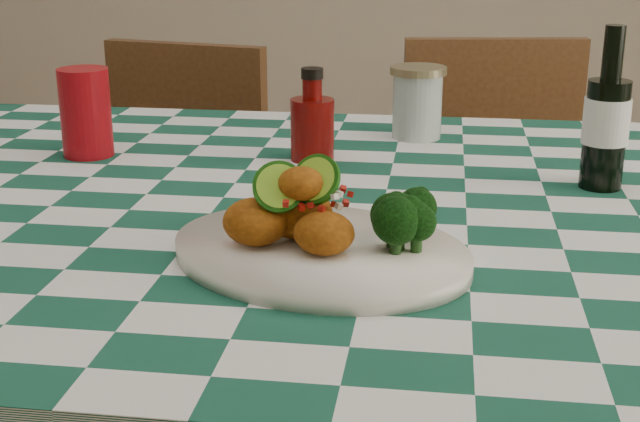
% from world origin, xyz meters
% --- Properties ---
extents(plate, '(0.40, 0.36, 0.02)m').
position_xyz_m(plate, '(0.05, -0.20, 0.80)').
color(plate, white).
rests_on(plate, dining_table).
extents(fried_chicken_pile, '(0.13, 0.10, 0.08)m').
position_xyz_m(fried_chicken_pile, '(0.03, -0.20, 0.85)').
color(fried_chicken_pile, '#A95910').
rests_on(fried_chicken_pile, plate).
extents(broccoli_side, '(0.08, 0.08, 0.06)m').
position_xyz_m(broccoli_side, '(0.14, -0.19, 0.83)').
color(broccoli_side, black).
rests_on(broccoli_side, plate).
extents(red_tumbler, '(0.09, 0.09, 0.13)m').
position_xyz_m(red_tumbler, '(-0.35, 0.18, 0.85)').
color(red_tumbler, '#970810').
rests_on(red_tumbler, dining_table).
extents(ketchup_bottle, '(0.08, 0.08, 0.14)m').
position_xyz_m(ketchup_bottle, '(-0.02, 0.20, 0.85)').
color(ketchup_bottle, '#5E0604').
rests_on(ketchup_bottle, dining_table).
extents(mason_jar, '(0.10, 0.10, 0.12)m').
position_xyz_m(mason_jar, '(0.13, 0.36, 0.84)').
color(mason_jar, '#B2BCBA').
rests_on(mason_jar, dining_table).
extents(beer_bottle, '(0.08, 0.08, 0.21)m').
position_xyz_m(beer_bottle, '(0.38, 0.11, 0.89)').
color(beer_bottle, black).
rests_on(beer_bottle, dining_table).
extents(wooden_chair_left, '(0.47, 0.48, 0.86)m').
position_xyz_m(wooden_chair_left, '(-0.45, 0.71, 0.43)').
color(wooden_chair_left, '#472814').
rests_on(wooden_chair_left, ground).
extents(wooden_chair_right, '(0.46, 0.47, 0.87)m').
position_xyz_m(wooden_chair_right, '(0.31, 0.75, 0.44)').
color(wooden_chair_right, '#472814').
rests_on(wooden_chair_right, ground).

